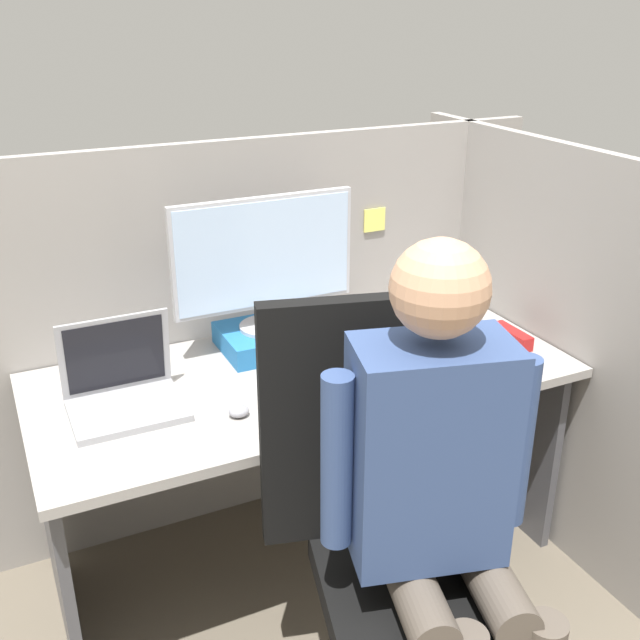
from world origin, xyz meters
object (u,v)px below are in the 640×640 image
Objects in this scene: laptop at (124,392)px; carrot_toy at (354,395)px; monitor at (264,258)px; person at (444,489)px; stapler at (512,336)px; office_chair at (387,530)px; paper_box at (267,338)px.

laptop is 0.64m from carrot_toy.
carrot_toy is at bearing -78.63° from monitor.
person is at bearing -55.82° from laptop.
stapler is 0.93m from office_chair.
monitor is at bearing 21.29° from laptop.
carrot_toy is 0.42m from office_chair.
laptop reaches higher than stapler.
person reaches higher than office_chair.
monitor is 1.93× the size of laptop.
carrot_toy is at bearing -78.56° from paper_box.
office_chair is at bearing -91.05° from paper_box.
laptop reaches higher than paper_box.
office_chair is (-0.76, -0.50, -0.16)m from stapler.
laptop is 0.81m from office_chair.
stapler is at bearing -22.66° from paper_box.
paper_box is 0.81m from stapler.
person is (-0.06, -0.53, 0.05)m from carrot_toy.
paper_box is at bearing -90.00° from monitor.
paper_box is 0.26× the size of office_chair.
person is (0.53, -0.78, 0.02)m from laptop.
paper_box is at bearing 88.95° from office_chair.
stapler is 1.10× the size of carrot_toy.
monitor is 0.53m from carrot_toy.
stapler is 0.14× the size of office_chair.
laptop is at bearing 157.28° from carrot_toy.
monitor reaches higher than office_chair.
person reaches higher than monitor.
paper_box is 1.96× the size of carrot_toy.
person is at bearing -96.75° from carrot_toy.
office_chair is (0.49, -0.62, -0.19)m from laptop.
office_chair reaches higher than stapler.
monitor is 0.60m from laptop.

